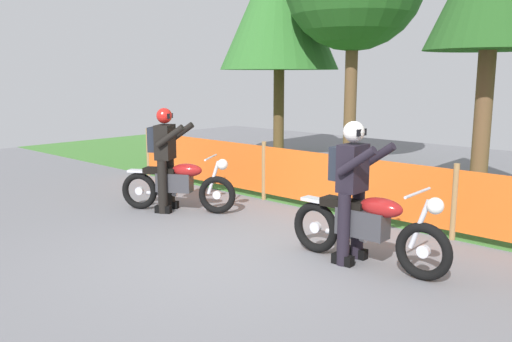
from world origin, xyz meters
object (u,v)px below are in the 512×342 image
Objects in this scene: rider_lead at (165,154)px; rider_trailing at (352,184)px; motorcycle_lead at (178,184)px; motorcycle_trailing at (367,226)px.

rider_lead and rider_trailing have the same top height.
motorcycle_lead is 0.85× the size of motorcycle_trailing.
motorcycle_lead is at bearing 176.33° from rider_trailing.
motorcycle_lead is 0.54m from rider_lead.
motorcycle_trailing reaches higher than motorcycle_lead.
motorcycle_trailing is 1.22× the size of rider_lead.
rider_lead is at bearing 178.17° from rider_trailing.
motorcycle_lead is at bearing 176.59° from motorcycle_trailing.
rider_trailing is at bearing -29.96° from rider_lead.
motorcycle_trailing is 1.22× the size of rider_trailing.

